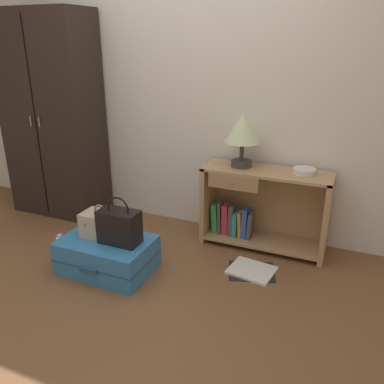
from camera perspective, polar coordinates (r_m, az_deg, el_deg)
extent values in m
plane|color=brown|center=(2.79, -12.24, -16.02)|extent=(9.00, 9.00, 0.00)
cube|color=silver|center=(3.56, 0.35, 15.36)|extent=(6.40, 0.10, 2.60)
cube|color=black|center=(4.09, -19.39, 10.14)|extent=(0.91, 0.45, 1.92)
cube|color=black|center=(3.92, -21.60, 9.43)|extent=(0.01, 0.01, 1.82)
cylinder|color=gray|center=(3.95, -22.22, 9.43)|extent=(0.01, 0.01, 0.09)
cylinder|color=gray|center=(3.88, -21.16, 9.38)|extent=(0.01, 0.01, 0.09)
cube|color=tan|center=(3.47, 2.44, -1.19)|extent=(0.04, 0.35, 0.68)
cube|color=tan|center=(3.29, 18.82, -3.71)|extent=(0.04, 0.35, 0.68)
cube|color=tan|center=(3.23, 10.78, 2.91)|extent=(1.03, 0.35, 0.02)
cube|color=tan|center=(3.47, 10.09, -6.77)|extent=(0.95, 0.35, 0.02)
cube|color=tan|center=(3.50, 11.04, -1.41)|extent=(0.95, 0.01, 0.66)
cube|color=#9D7950|center=(3.16, 5.92, 1.39)|extent=(0.41, 0.02, 0.12)
sphere|color=#9E844C|center=(3.14, 5.84, 1.30)|extent=(0.02, 0.02, 0.02)
cube|color=green|center=(3.49, 3.39, -3.76)|extent=(0.07, 0.08, 0.26)
cube|color=#4C474C|center=(3.47, 4.13, -3.64)|extent=(0.04, 0.11, 0.29)
cube|color=red|center=(3.46, 4.86, -3.94)|extent=(0.06, 0.08, 0.27)
cube|color=#4C474C|center=(3.44, 5.71, -3.99)|extent=(0.05, 0.11, 0.28)
cube|color=teal|center=(3.44, 6.33, -4.56)|extent=(0.04, 0.13, 0.22)
cube|color=orange|center=(3.43, 6.99, -4.62)|extent=(0.04, 0.09, 0.22)
cube|color=#2D51B2|center=(3.41, 7.65, -4.43)|extent=(0.05, 0.11, 0.26)
cube|color=#4C474C|center=(3.41, 8.39, -4.78)|extent=(0.05, 0.11, 0.24)
cylinder|color=#3D3838|center=(3.29, 7.10, 4.11)|extent=(0.17, 0.17, 0.05)
cylinder|color=#3D3838|center=(3.26, 7.18, 5.83)|extent=(0.04, 0.04, 0.16)
cone|color=beige|center=(3.21, 7.34, 9.16)|extent=(0.29, 0.29, 0.23)
cylinder|color=silver|center=(3.21, 15.86, 2.93)|extent=(0.18, 0.18, 0.04)
cube|color=teal|center=(3.11, -12.06, -8.82)|extent=(0.68, 0.46, 0.26)
cube|color=#285071|center=(3.11, -12.06, -8.82)|extent=(0.68, 0.46, 0.01)
cube|color=#285071|center=(2.95, -14.73, -10.89)|extent=(0.14, 0.02, 0.03)
cube|color=#B7A88E|center=(3.07, -12.92, -4.62)|extent=(0.29, 0.19, 0.19)
torus|color=gray|center=(3.02, -13.09, -2.71)|extent=(0.11, 0.02, 0.11)
cube|color=tan|center=(3.03, -15.28, -4.52)|extent=(0.02, 0.01, 0.02)
cube|color=tan|center=(2.94, -12.84, -5.10)|extent=(0.02, 0.01, 0.02)
cube|color=black|center=(2.93, -10.41, -4.95)|extent=(0.30, 0.16, 0.25)
torus|color=black|center=(2.87, -10.61, -2.34)|extent=(0.18, 0.01, 0.18)
cylinder|color=white|center=(3.45, -18.35, -7.37)|extent=(0.06, 0.06, 0.16)
cylinder|color=silver|center=(3.41, -18.52, -6.04)|extent=(0.04, 0.04, 0.02)
cube|color=white|center=(3.12, 8.58, -11.10)|extent=(0.37, 0.32, 0.02)
cube|color=black|center=(3.12, 8.57, -11.21)|extent=(0.42, 0.38, 0.01)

